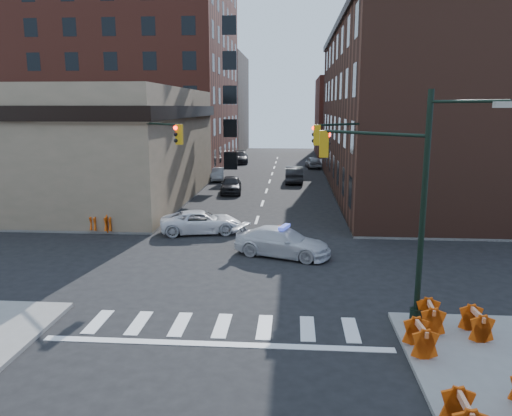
% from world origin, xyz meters
% --- Properties ---
extents(ground, '(140.00, 140.00, 0.00)m').
position_xyz_m(ground, '(0.00, 0.00, 0.00)').
color(ground, black).
rests_on(ground, ground).
extents(sidewalk_nw, '(34.00, 54.50, 0.15)m').
position_xyz_m(sidewalk_nw, '(-23.00, 32.75, 0.07)').
color(sidewalk_nw, gray).
rests_on(sidewalk_nw, ground).
extents(sidewalk_ne, '(34.00, 54.50, 0.15)m').
position_xyz_m(sidewalk_ne, '(23.00, 32.75, 0.07)').
color(sidewalk_ne, gray).
rests_on(sidewalk_ne, ground).
extents(bank_building, '(22.00, 22.00, 9.00)m').
position_xyz_m(bank_building, '(-17.00, 16.50, 4.50)').
color(bank_building, '#927A5F').
rests_on(bank_building, ground).
extents(apartment_block, '(25.00, 25.00, 24.00)m').
position_xyz_m(apartment_block, '(-18.50, 40.00, 12.00)').
color(apartment_block, maroon).
rests_on(apartment_block, ground).
extents(commercial_row_ne, '(14.00, 34.00, 14.00)m').
position_xyz_m(commercial_row_ne, '(13.00, 22.50, 7.00)').
color(commercial_row_ne, '#4E2B1F').
rests_on(commercial_row_ne, ground).
extents(filler_nw, '(20.00, 18.00, 16.00)m').
position_xyz_m(filler_nw, '(-16.00, 62.00, 8.00)').
color(filler_nw, brown).
rests_on(filler_nw, ground).
extents(filler_ne, '(16.00, 16.00, 12.00)m').
position_xyz_m(filler_ne, '(14.00, 58.00, 6.00)').
color(filler_ne, maroon).
rests_on(filler_ne, ground).
extents(signal_pole_se, '(5.40, 5.27, 8.00)m').
position_xyz_m(signal_pole_se, '(6.04, -5.52, 4.61)').
color(signal_pole_se, black).
rests_on(signal_pole_se, sidewalk_se).
extents(signal_pole_nw, '(3.58, 3.67, 8.00)m').
position_xyz_m(signal_pole_nw, '(-5.85, 5.34, 4.34)').
color(signal_pole_nw, black).
rests_on(signal_pole_nw, sidewalk_nw).
extents(signal_pole_ne, '(3.67, 3.58, 8.00)m').
position_xyz_m(signal_pole_ne, '(5.84, 5.35, 4.34)').
color(signal_pole_ne, black).
rests_on(signal_pole_ne, sidewalk_ne).
extents(tree_ne_near, '(3.00, 3.00, 4.85)m').
position_xyz_m(tree_ne_near, '(7.50, 26.00, 3.49)').
color(tree_ne_near, black).
rests_on(tree_ne_near, sidewalk_ne).
extents(tree_ne_far, '(3.00, 3.00, 4.85)m').
position_xyz_m(tree_ne_far, '(7.50, 34.00, 3.49)').
color(tree_ne_far, black).
rests_on(tree_ne_far, sidewalk_ne).
extents(police_car, '(5.43, 3.57, 1.46)m').
position_xyz_m(police_car, '(1.92, 1.83, 0.73)').
color(police_car, silver).
rests_on(police_car, ground).
extents(pickup, '(5.30, 3.26, 1.37)m').
position_xyz_m(pickup, '(-3.14, 6.25, 0.68)').
color(pickup, white).
rests_on(pickup, ground).
extents(parked_car_wnear, '(2.21, 4.65, 1.54)m').
position_xyz_m(parked_car_wnear, '(-3.11, 20.66, 0.77)').
color(parked_car_wnear, black).
rests_on(parked_car_wnear, ground).
extents(parked_car_wfar, '(1.85, 4.03, 1.28)m').
position_xyz_m(parked_car_wfar, '(-5.50, 28.33, 0.64)').
color(parked_car_wfar, gray).
rests_on(parked_car_wfar, ground).
extents(parked_car_wdeep, '(2.71, 5.64, 1.59)m').
position_xyz_m(parked_car_wdeep, '(-4.89, 44.90, 0.79)').
color(parked_car_wdeep, black).
rests_on(parked_car_wdeep, ground).
extents(parked_car_enear, '(1.81, 5.01, 1.64)m').
position_xyz_m(parked_car_enear, '(2.50, 27.34, 0.82)').
color(parked_car_enear, black).
rests_on(parked_car_enear, ground).
extents(parked_car_efar, '(2.15, 4.42, 1.45)m').
position_xyz_m(parked_car_efar, '(4.95, 39.93, 0.73)').
color(parked_car_efar, gray).
rests_on(parked_car_efar, ground).
extents(pedestrian_a, '(0.78, 0.68, 1.80)m').
position_xyz_m(pedestrian_a, '(-7.11, 6.00, 1.05)').
color(pedestrian_a, black).
rests_on(pedestrian_a, sidewalk_nw).
extents(pedestrian_b, '(1.15, 1.09, 1.88)m').
position_xyz_m(pedestrian_b, '(-11.46, 9.35, 1.09)').
color(pedestrian_b, black).
rests_on(pedestrian_b, sidewalk_nw).
extents(pedestrian_c, '(1.16, 1.11, 1.93)m').
position_xyz_m(pedestrian_c, '(-10.99, 7.59, 1.12)').
color(pedestrian_c, '#212432').
rests_on(pedestrian_c, sidewalk_nw).
extents(barrel_road, '(0.66, 0.66, 1.12)m').
position_xyz_m(barrel_road, '(1.82, 3.62, 0.56)').
color(barrel_road, '#D5490A').
rests_on(barrel_road, ground).
extents(barrel_bank, '(0.53, 0.53, 0.90)m').
position_xyz_m(barrel_bank, '(-4.35, 6.98, 0.45)').
color(barrel_bank, '#CC4409').
rests_on(barrel_bank, ground).
extents(barricade_se_a, '(0.70, 1.26, 0.92)m').
position_xyz_m(barricade_se_a, '(7.13, -6.86, 0.61)').
color(barricade_se_a, '#E2550A').
rests_on(barricade_se_a, sidewalk_se).
extents(barricade_se_b, '(0.66, 1.22, 0.89)m').
position_xyz_m(barricade_se_b, '(8.50, -7.28, 0.59)').
color(barricade_se_b, orange).
rests_on(barricade_se_b, sidewalk_se).
extents(barricade_se_c, '(0.69, 1.25, 0.91)m').
position_xyz_m(barricade_se_c, '(6.40, -8.50, 0.60)').
color(barricade_se_c, red).
rests_on(barricade_se_c, sidewalk_se).
extents(barricade_nw_a, '(1.41, 0.87, 0.98)m').
position_xyz_m(barricade_nw_a, '(-9.22, 5.71, 0.64)').
color(barricade_nw_a, orange).
rests_on(barricade_nw_a, sidewalk_nw).
extents(barricade_nw_b, '(1.28, 0.67, 0.95)m').
position_xyz_m(barricade_nw_b, '(-9.00, 5.70, 0.63)').
color(barricade_nw_b, '#BF4909').
rests_on(barricade_nw_b, sidewalk_nw).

